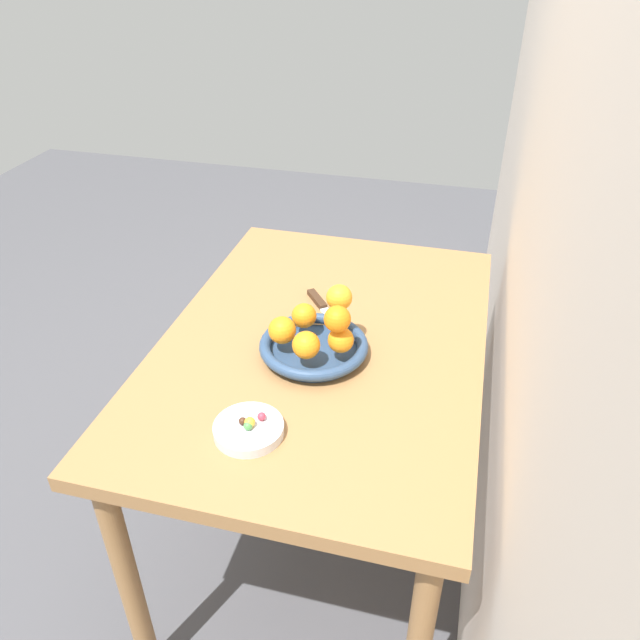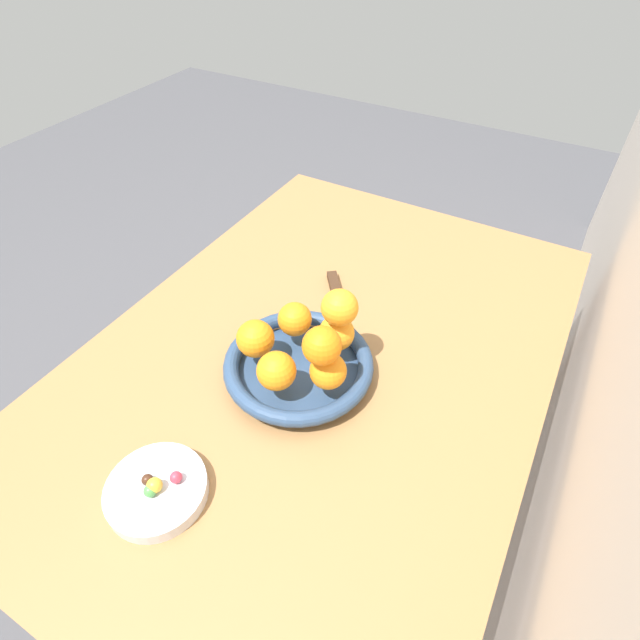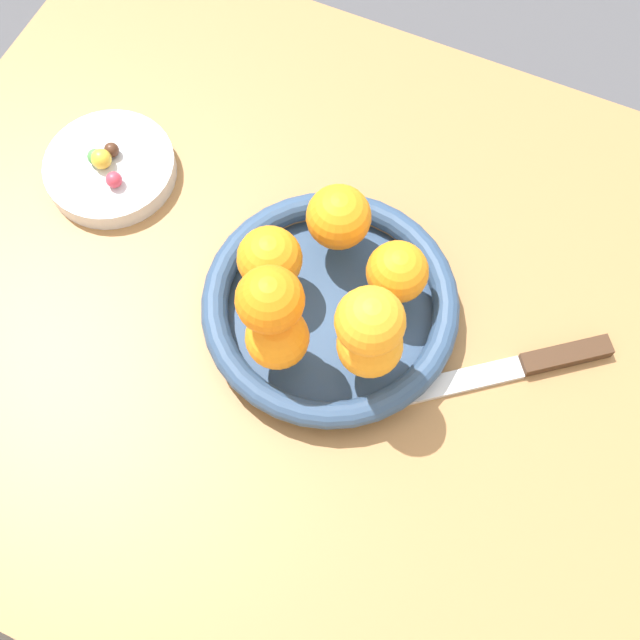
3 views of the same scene
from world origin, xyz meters
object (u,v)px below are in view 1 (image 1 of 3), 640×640
candy_dish (249,429)px  orange_6 (339,297)px  orange_3 (306,345)px  fruit_bowl (314,347)px  orange_4 (341,340)px  knife (326,311)px  candy_ball_0 (243,421)px  candy_ball_2 (262,416)px  candy_ball_1 (248,426)px  orange_1 (304,316)px  dining_table (323,368)px  orange_0 (337,319)px  orange_5 (337,319)px  orange_2 (282,330)px  candy_ball_3 (250,422)px

candy_dish → orange_6: 0.37m
orange_3 → fruit_bowl: bearing=179.8°
orange_4 → knife: size_ratio=0.27×
candy_dish → candy_ball_0: bearing=-89.6°
fruit_bowl → orange_4: 0.09m
orange_4 → candy_ball_2: size_ratio=3.41×
candy_ball_2 → candy_dish: bearing=-43.7°
orange_4 → candy_ball_1: (0.27, -0.12, -0.04)m
orange_1 → knife: bearing=169.9°
orange_6 → orange_4: bearing=16.2°
candy_ball_0 → dining_table: bearing=168.1°
candy_dish → orange_0: bearing=163.9°
orange_5 → orange_3: bearing=-61.5°
fruit_bowl → orange_3: bearing=-0.2°
orange_1 → candy_ball_1: 0.35m
orange_2 → candy_ball_0: orange_2 is taller
candy_dish → orange_2: orange_2 is taller
orange_4 → candy_ball_0: (0.26, -0.14, -0.04)m
dining_table → candy_dish: 0.37m
candy_dish → orange_1: (-0.33, 0.02, 0.06)m
candy_dish → orange_5: 0.30m
orange_0 → orange_4: orange_0 is taller
candy_ball_2 → orange_1: bearing=-179.9°
orange_4 → candy_ball_2: bearing=-23.6°
orange_3 → candy_ball_1: orange_3 is taller
orange_3 → knife: orange_3 is taller
dining_table → orange_1: (0.01, -0.04, 0.16)m
orange_1 → orange_6: (-0.00, 0.08, 0.06)m
fruit_bowl → knife: (-0.18, -0.01, -0.02)m
candy_dish → orange_0: (-0.34, 0.10, 0.06)m
candy_ball_1 → candy_ball_2: 0.04m
fruit_bowl → candy_ball_3: candy_ball_3 is taller
candy_dish → candy_ball_2: bearing=136.3°
dining_table → orange_3: (0.13, -0.01, 0.16)m
orange_2 → orange_5: orange_5 is taller
orange_2 → candy_ball_2: (0.24, 0.03, -0.04)m
orange_0 → knife: (-0.12, -0.06, -0.07)m
orange_6 → candy_ball_2: size_ratio=3.49×
orange_3 → candy_ball_2: 0.21m
candy_ball_2 → candy_ball_3: 0.03m
orange_4 → knife: 0.23m
dining_table → candy_ball_1: size_ratio=63.07×
candy_ball_1 → orange_1: bearing=177.3°
orange_4 → candy_ball_3: size_ratio=2.71×
candy_dish → candy_ball_2: (-0.02, 0.02, 0.02)m
fruit_bowl → orange_3: (0.06, -0.00, 0.05)m
orange_5 → orange_6: bearing=-169.7°
candy_ball_0 → orange_0: bearing=162.2°
dining_table → orange_0: bearing=74.3°
orange_2 → candy_ball_3: size_ratio=2.93×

